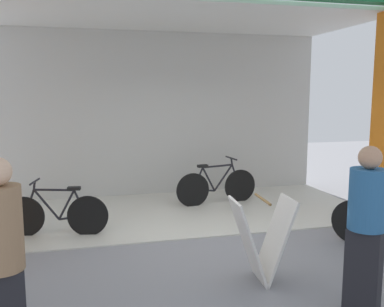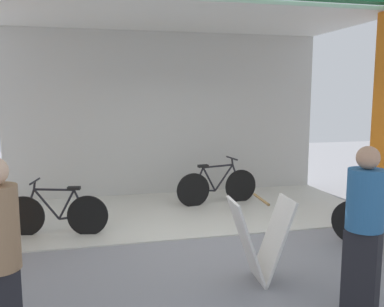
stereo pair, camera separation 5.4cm
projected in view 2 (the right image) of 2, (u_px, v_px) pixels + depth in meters
name	position (u px, v px, depth m)	size (l,w,h in m)	color
ground_plane	(204.00, 238.00, 6.11)	(20.94, 20.94, 0.00)	gray
shop_facade	(180.00, 87.00, 7.36)	(6.67, 3.23, 4.05)	beige
bicycle_inside_0	(56.00, 214.00, 6.18)	(1.51, 0.43, 0.84)	black
bicycle_inside_1	(217.00, 186.00, 7.93)	(1.61, 0.44, 0.89)	black
sandwich_board_sign	(260.00, 240.00, 4.66)	(0.70, 0.50, 0.96)	silver
pedestrian_3	(364.00, 232.00, 3.83)	(0.47, 0.47, 1.63)	black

